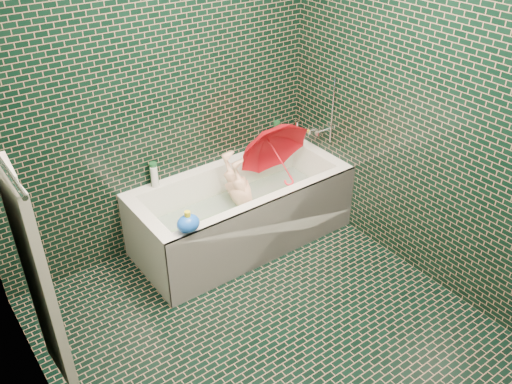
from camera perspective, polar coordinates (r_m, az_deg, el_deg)
floor at (r=3.64m, az=2.04°, el=-15.32°), size 2.80×2.80×0.00m
wall_back at (r=3.92m, az=-10.45°, el=10.25°), size 2.80×0.00×2.80m
wall_left at (r=2.40m, az=-22.84°, el=-7.63°), size 0.00×2.80×2.80m
wall_right at (r=3.72m, az=18.61°, el=7.78°), size 0.00×2.80×2.80m
bathtub at (r=4.32m, az=-1.40°, el=-2.73°), size 1.70×0.75×0.55m
bath_mat at (r=4.36m, az=-1.53°, el=-3.22°), size 1.35×0.47×0.01m
water at (r=4.28m, az=-1.55°, el=-1.66°), size 1.48×0.53×0.00m
towel_rail at (r=2.44m, az=-24.99°, el=2.40°), size 0.02×0.58×0.02m
towel at (r=2.73m, az=-22.07°, el=-8.08°), size 0.08×0.44×1.12m
faucet at (r=4.49m, az=7.05°, el=6.77°), size 0.18×0.19×0.55m
child at (r=4.32m, az=-1.11°, el=-1.16°), size 0.96×0.49×0.42m
umbrella at (r=4.29m, az=2.48°, el=3.55°), size 0.73×0.83×0.80m
soap_bottle_a at (r=4.80m, az=3.74°, el=5.76°), size 0.14×0.14×0.28m
soap_bottle_b at (r=4.75m, az=2.97°, el=5.51°), size 0.12×0.12×0.20m
soap_bottle_c at (r=4.77m, az=3.47°, el=5.61°), size 0.17×0.17×0.18m
bottle_right_tall at (r=4.60m, az=2.18°, el=6.16°), size 0.07×0.07×0.23m
bottle_right_pump at (r=4.75m, az=4.25°, el=6.55°), size 0.06×0.06×0.16m
bottle_left_tall at (r=4.11m, az=-10.69°, el=1.84°), size 0.08×0.08×0.19m
bottle_left_short at (r=4.09m, az=-10.64°, el=1.55°), size 0.06×0.06×0.17m
rubber_duck at (r=4.62m, az=1.65°, el=5.35°), size 0.12×0.10×0.10m
bath_toy at (r=3.58m, az=-7.15°, el=-3.29°), size 0.19×0.17×0.16m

